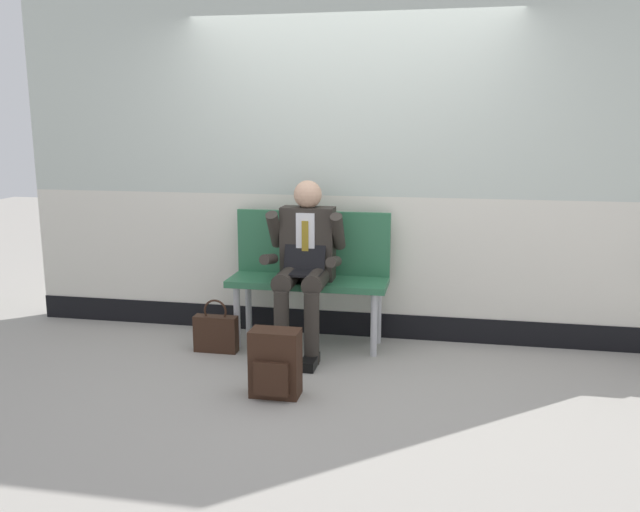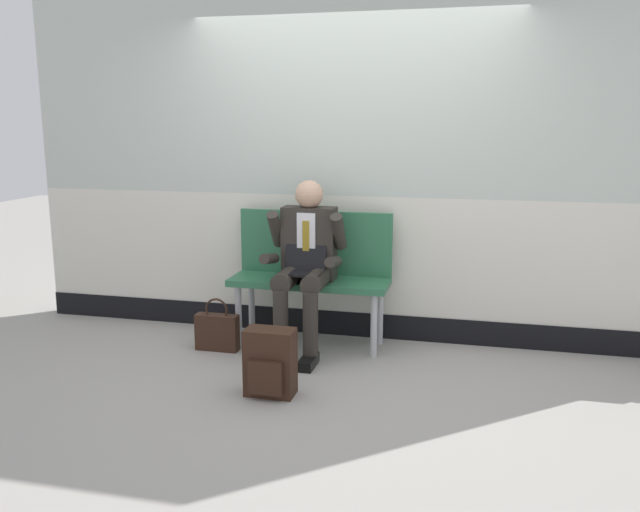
# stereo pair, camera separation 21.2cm
# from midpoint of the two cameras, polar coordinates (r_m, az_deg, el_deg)

# --- Properties ---
(ground_plane) EXTENTS (18.00, 18.00, 0.00)m
(ground_plane) POSITION_cam_midpoint_polar(r_m,az_deg,el_deg) (4.87, 0.03, -8.99)
(ground_plane) COLOR #9E9991
(station_wall) EXTENTS (5.39, 0.14, 2.94)m
(station_wall) POSITION_cam_midpoint_polar(r_m,az_deg,el_deg) (5.21, 1.43, 8.74)
(station_wall) COLOR beige
(station_wall) RESTS_ON ground
(bench_with_person) EXTENTS (1.21, 0.42, 1.02)m
(bench_with_person) POSITION_cam_midpoint_polar(r_m,az_deg,el_deg) (5.11, -2.03, -0.98)
(bench_with_person) COLOR #2D6B47
(bench_with_person) RESTS_ON ground
(person_seated) EXTENTS (0.57, 0.70, 1.28)m
(person_seated) POSITION_cam_midpoint_polar(r_m,az_deg,el_deg) (4.90, -2.59, -0.45)
(person_seated) COLOR #2D2823
(person_seated) RESTS_ON ground
(backpack) EXTENTS (0.31, 0.22, 0.43)m
(backpack) POSITION_cam_midpoint_polar(r_m,az_deg,el_deg) (4.23, -5.34, -9.24)
(backpack) COLOR #331E14
(backpack) RESTS_ON ground
(handbag) EXTENTS (0.33, 0.10, 0.41)m
(handbag) POSITION_cam_midpoint_polar(r_m,az_deg,el_deg) (5.08, -10.13, -6.51)
(handbag) COLOR #331E14
(handbag) RESTS_ON ground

